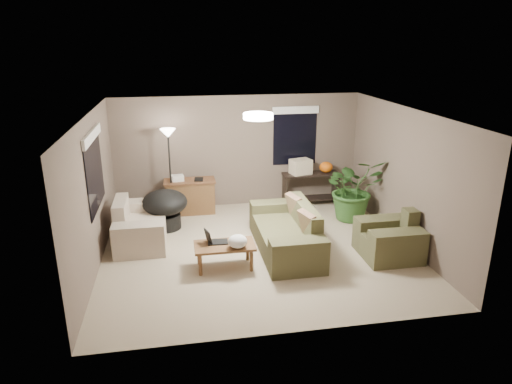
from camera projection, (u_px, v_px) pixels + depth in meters
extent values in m
plane|color=tan|center=(258.00, 250.00, 8.31)|extent=(5.50, 5.50, 0.00)
plane|color=white|center=(258.00, 113.00, 7.51)|extent=(5.50, 5.50, 0.00)
plane|color=brown|center=(238.00, 151.00, 10.24)|extent=(5.50, 0.00, 5.50)
plane|color=brown|center=(294.00, 246.00, 5.58)|extent=(5.50, 0.00, 5.50)
plane|color=brown|center=(93.00, 194.00, 7.46)|extent=(0.00, 5.00, 5.00)
plane|color=brown|center=(405.00, 177.00, 8.36)|extent=(0.00, 5.00, 5.00)
cube|color=brown|center=(285.00, 239.00, 8.27)|extent=(0.95, 1.48, 0.42)
cube|color=#4C4A2D|center=(305.00, 216.00, 8.20)|extent=(0.22, 1.48, 0.43)
cube|color=#46442A|center=(298.00, 257.00, 7.39)|extent=(0.95, 0.36, 0.60)
cube|color=#47462B|center=(274.00, 216.00, 9.10)|extent=(0.95, 0.36, 0.60)
cube|color=#8C7251|center=(309.00, 225.00, 7.76)|extent=(0.34, 0.49, 0.47)
cube|color=#8C7251|center=(295.00, 206.00, 8.60)|extent=(0.34, 0.49, 0.47)
cube|color=beige|center=(142.00, 231.00, 8.61)|extent=(0.90, 0.88, 0.42)
cube|color=beige|center=(121.00, 211.00, 8.42)|extent=(0.22, 0.88, 0.43)
cube|color=#BCB4A0|center=(139.00, 240.00, 8.00)|extent=(0.90, 0.36, 0.60)
cube|color=beige|center=(143.00, 215.00, 9.16)|extent=(0.90, 0.36, 0.60)
cube|color=brown|center=(388.00, 245.00, 8.03)|extent=(0.95, 0.28, 0.42)
cube|color=#46452A|center=(410.00, 221.00, 7.95)|extent=(0.22, 0.28, 0.43)
cube|color=brown|center=(397.00, 248.00, 7.70)|extent=(0.95, 0.36, 0.60)
cube|color=brown|center=(381.00, 233.00, 8.30)|extent=(0.95, 0.36, 0.60)
cube|color=brown|center=(225.00, 246.00, 7.55)|extent=(1.00, 0.55, 0.04)
cylinder|color=brown|center=(200.00, 265.00, 7.37)|extent=(0.06, 0.06, 0.38)
cylinder|color=brown|center=(251.00, 260.00, 7.50)|extent=(0.06, 0.06, 0.38)
cylinder|color=brown|center=(199.00, 254.00, 7.74)|extent=(0.06, 0.06, 0.38)
cylinder|color=brown|center=(248.00, 250.00, 7.88)|extent=(0.06, 0.06, 0.38)
cube|color=black|center=(218.00, 242.00, 7.62)|extent=(0.34, 0.25, 0.02)
cube|color=black|center=(208.00, 236.00, 7.56)|extent=(0.13, 0.24, 0.22)
ellipsoid|color=white|center=(238.00, 241.00, 7.41)|extent=(0.38, 0.36, 0.22)
cube|color=brown|center=(190.00, 197.00, 10.00)|extent=(1.05, 0.45, 0.71)
cube|color=brown|center=(189.00, 181.00, 9.88)|extent=(1.10, 0.50, 0.04)
cube|color=silver|center=(178.00, 178.00, 9.81)|extent=(0.28, 0.23, 0.12)
cube|color=black|center=(199.00, 179.00, 9.85)|extent=(0.20, 0.24, 0.04)
cube|color=black|center=(311.00, 174.00, 10.39)|extent=(1.30, 0.40, 0.04)
cube|color=black|center=(285.00, 191.00, 10.41)|extent=(0.05, 0.38, 0.71)
cube|color=black|center=(335.00, 188.00, 10.61)|extent=(0.05, 0.38, 0.71)
cube|color=black|center=(310.00, 198.00, 10.57)|extent=(1.25, 0.36, 0.03)
ellipsoid|color=orange|center=(326.00, 167.00, 10.40)|extent=(0.36, 0.36, 0.25)
cube|color=beige|center=(301.00, 167.00, 10.29)|extent=(0.51, 0.43, 0.33)
cylinder|color=black|center=(166.00, 221.00, 9.23)|extent=(0.60, 0.60, 0.30)
ellipsoid|color=black|center=(165.00, 203.00, 9.10)|extent=(1.09, 1.09, 0.50)
cylinder|color=black|center=(173.00, 215.00, 9.91)|extent=(0.28, 0.28, 0.02)
cylinder|color=black|center=(171.00, 176.00, 9.62)|extent=(0.04, 0.04, 1.78)
cone|color=white|center=(168.00, 133.00, 9.33)|extent=(0.32, 0.32, 0.18)
cylinder|color=white|center=(258.00, 116.00, 7.53)|extent=(0.50, 0.50, 0.10)
imported|color=#2D5923|center=(353.00, 195.00, 9.59)|extent=(1.22, 1.36, 1.06)
cube|color=tan|center=(376.00, 242.00, 8.62)|extent=(0.32, 0.32, 0.03)
cylinder|color=tan|center=(377.00, 230.00, 8.54)|extent=(0.12, 0.12, 0.44)
cube|color=tan|center=(378.00, 218.00, 8.47)|extent=(0.22, 0.22, 0.03)
cube|color=black|center=(95.00, 171.00, 7.64)|extent=(0.01, 1.50, 1.30)
cube|color=white|center=(92.00, 136.00, 7.45)|extent=(0.05, 1.56, 0.16)
cube|color=black|center=(295.00, 136.00, 10.35)|extent=(1.00, 0.01, 1.30)
cube|color=white|center=(296.00, 110.00, 10.14)|extent=(1.06, 0.05, 0.16)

